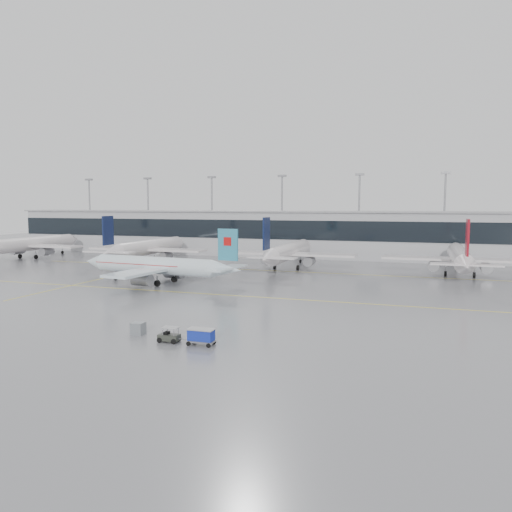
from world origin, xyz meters
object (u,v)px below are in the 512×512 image
(baggage_cart, at_px, (201,335))
(gse_unit, at_px, (138,329))
(air_canada_jet, at_px, (160,266))
(baggage_tug, at_px, (169,337))

(baggage_cart, distance_m, gse_unit, 8.36)
(air_canada_jet, bearing_deg, baggage_tug, 126.75)
(baggage_tug, xyz_separation_m, gse_unit, (-4.62, 1.54, 0.12))
(baggage_tug, relative_size, baggage_cart, 1.19)
(air_canada_jet, relative_size, baggage_cart, 12.17)
(baggage_tug, distance_m, gse_unit, 4.87)
(gse_unit, bearing_deg, air_canada_jet, 114.40)
(air_canada_jet, xyz_separation_m, gse_unit, (15.21, -31.77, -2.48))
(air_canada_jet, height_order, baggage_cart, air_canada_jet)
(air_canada_jet, height_order, gse_unit, air_canada_jet)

